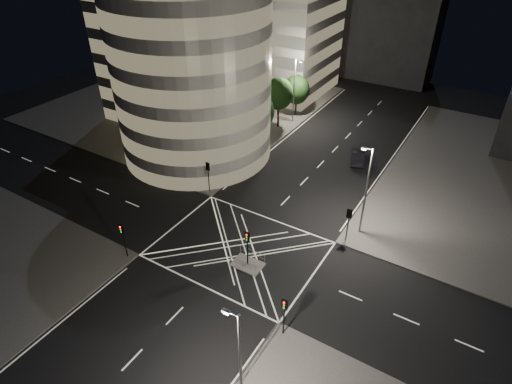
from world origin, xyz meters
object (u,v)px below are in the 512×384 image
Objects in this scene: traffic_signal_nl at (123,234)px; sedan at (358,156)px; street_lamp_left_near at (228,133)px; street_lamp_left_far at (294,89)px; traffic_signal_fl at (208,171)px; traffic_signal_fr at (349,219)px; traffic_signal_nr at (284,310)px; street_lamp_right_near at (240,364)px; central_island at (248,264)px; traffic_signal_island at (247,242)px; street_lamp_right_far at (366,189)px.

sedan is at bearing 67.14° from traffic_signal_nl.
traffic_signal_nl is 18.99m from street_lamp_left_near.
traffic_signal_fl is at bearing -88.43° from street_lamp_left_far.
traffic_signal_fr is 0.82× the size of sedan.
sedan is (12.71, 16.56, -2.11)m from traffic_signal_fl.
street_lamp_left_near is at bearing 134.13° from traffic_signal_nr.
sedan is at bearing 98.41° from street_lamp_right_near.
central_island is 33.95m from street_lamp_left_far.
traffic_signal_fr is 1.00× the size of traffic_signal_island.
central_island is 0.30× the size of street_lamp_right_far.
traffic_signal_nr is 0.40× the size of street_lamp_left_far.
sedan is (1.91, 24.86, -2.11)m from traffic_signal_island.
sedan is (-5.52, 14.36, -4.74)m from street_lamp_right_far.
street_lamp_right_far is (0.64, 15.80, 2.63)m from traffic_signal_nr.
traffic_signal_island is at bearing 67.01° from sedan.
traffic_signal_fr is at bearing -15.92° from street_lamp_left_near.
sedan is at bearing 40.40° from street_lamp_left_near.
street_lamp_left_near is at bearing -90.00° from street_lamp_left_far.
street_lamp_right_far is 2.05× the size of sedan.
traffic_signal_fl is 0.82× the size of sedan.
traffic_signal_fl is at bearing -83.03° from street_lamp_left_near.
traffic_signal_fl is 0.40× the size of street_lamp_left_far.
street_lamp_left_near is at bearing 91.94° from traffic_signal_nl.
traffic_signal_nl is at bearing -90.00° from traffic_signal_fl.
street_lamp_right_far is at bearing 6.88° from traffic_signal_fl.
traffic_signal_island is 0.40× the size of street_lamp_left_near.
traffic_signal_nr is 7.69m from street_lamp_right_near.
street_lamp_right_near is at bearing -21.55° from traffic_signal_nl.
central_island is 0.30× the size of street_lamp_left_far.
traffic_signal_nl and traffic_signal_island have the same top height.
traffic_signal_fl is at bearing 90.00° from traffic_signal_nl.
street_lamp_right_far is at bearing 54.70° from traffic_signal_island.
street_lamp_left_far is at bearing 109.95° from central_island.
street_lamp_left_near is at bearing 125.97° from street_lamp_right_near.
traffic_signal_fl is at bearing 33.90° from sedan.
central_island is 0.75× the size of traffic_signal_island.
traffic_signal_fr is 0.40× the size of street_lamp_left_far.
street_lamp_left_near reaches higher than sedan.
traffic_signal_nl is at bearing -139.09° from street_lamp_right_far.
street_lamp_right_near is at bearing -66.79° from street_lamp_left_far.
street_lamp_left_near is (-11.44, 13.50, 5.47)m from central_island.
traffic_signal_fr is (6.80, 8.30, 2.84)m from central_island.
traffic_signal_fr is 0.40× the size of street_lamp_left_near.
traffic_signal_nl and traffic_signal_nr have the same top height.
central_island is 9.08m from traffic_signal_nr.
traffic_signal_fr reaches higher than sedan.
traffic_signal_fl is at bearing 142.46° from central_island.
street_lamp_left_near is 19.11m from street_lamp_right_far.
street_lamp_right_far is at bearing 73.89° from traffic_signal_fr.
traffic_signal_nr is at bearing 80.61° from sedan.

